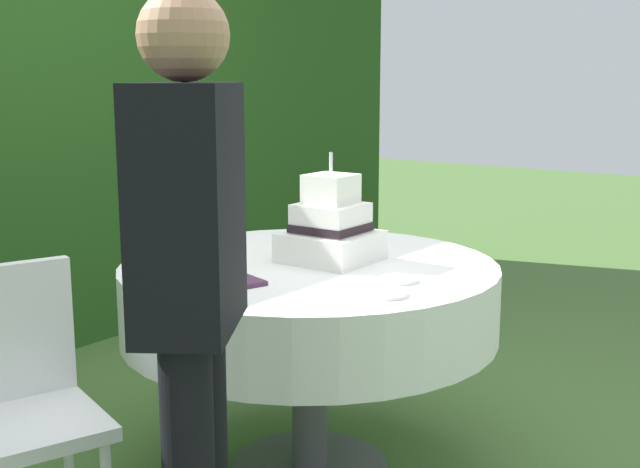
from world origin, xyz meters
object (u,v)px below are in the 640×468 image
serving_plate_near (399,280)px  serving_plate_far (387,294)px  standing_person (191,294)px  garden_chair (16,393)px  cake_table (309,299)px  wedding_cake (330,229)px  napkin_stack (240,282)px

serving_plate_near → serving_plate_far: 0.18m
serving_plate_far → standing_person: bearing=175.8°
garden_chair → serving_plate_far: bearing=-43.2°
cake_table → wedding_cake: 0.26m
napkin_stack → standing_person: size_ratio=0.08×
garden_chair → standing_person: 0.78m
napkin_stack → standing_person: standing_person is taller
wedding_cake → cake_table: bearing=158.1°
wedding_cake → napkin_stack: size_ratio=2.95×
wedding_cake → garden_chair: wedding_cake is taller
wedding_cake → standing_person: (-1.02, -0.36, 0.04)m
napkin_stack → standing_person: 0.71m
wedding_cake → napkin_stack: 0.46m
serving_plate_near → napkin_stack: napkin_stack is taller
wedding_cake → standing_person: standing_person is taller
serving_plate_near → serving_plate_far: same height
serving_plate_near → standing_person: bearing=-179.5°
serving_plate_near → garden_chair: bearing=144.8°
cake_table → standing_person: standing_person is taller
cake_table → standing_person: 1.06m
wedding_cake → garden_chair: 1.16m
serving_plate_near → napkin_stack: size_ratio=0.95×
serving_plate_far → standing_person: size_ratio=0.08×
standing_person → cake_table: bearing=22.7°
cake_table → wedding_cake: size_ratio=3.43×
garden_chair → standing_person: (0.04, -0.68, 0.39)m
cake_table → napkin_stack: (-0.37, -0.01, 0.14)m
serving_plate_near → garden_chair: garden_chair is taller
serving_plate_near → standing_person: standing_person is taller
wedding_cake → napkin_stack: wedding_cake is taller
standing_person → napkin_stack: bearing=33.7°
wedding_cake → serving_plate_far: (-0.28, -0.42, -0.11)m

